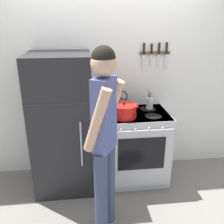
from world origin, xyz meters
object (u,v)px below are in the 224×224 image
Objects in this scene: stove_range at (136,146)px; dutch_oven_pot at (124,111)px; refrigerator at (63,124)px; person at (104,135)px; utensil_jar at (150,103)px; tea_kettle at (122,104)px.

dutch_oven_pot is at bearing -150.95° from stove_range.
refrigerator reaches higher than dutch_oven_pot.
person is at bearing -120.91° from stove_range.
utensil_jar is 0.15× the size of person.
refrigerator is 0.76m from tea_kettle.
dutch_oven_pot is 1.38× the size of tea_kettle.
dutch_oven_pot is at bearing -93.11° from tea_kettle.
dutch_oven_pot is 1.30× the size of utensil_jar.
refrigerator is 0.89m from person.
person is (-0.65, -0.92, 0.04)m from utensil_jar.
stove_range is at bearing 29.05° from dutch_oven_pot.
person reaches higher than tea_kettle.
utensil_jar reaches higher than stove_range.
person reaches higher than utensil_jar.
refrigerator is 4.79× the size of dutch_oven_pot.
tea_kettle is (0.72, 0.15, 0.17)m from refrigerator.
utensil_jar is (0.37, 0.25, -0.00)m from dutch_oven_pot.
refrigerator is at bearing 59.51° from person.
tea_kettle is at bearing -179.01° from utensil_jar.
dutch_oven_pot is 0.25m from tea_kettle.
refrigerator is 6.23× the size of utensil_jar.
tea_kettle reaches higher than stove_range.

